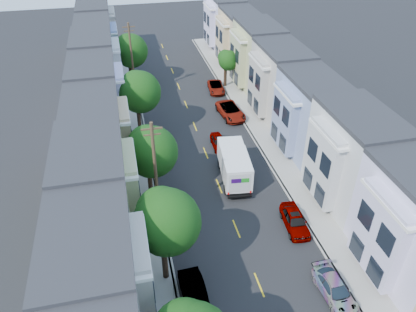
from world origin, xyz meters
TOP-DOWN VIEW (x-y plane):
  - ground at (0.00, 0.00)m, footprint 160.00×160.00m
  - road_slab at (0.00, 15.00)m, footprint 12.00×70.00m
  - curb_left at (-6.05, 15.00)m, footprint 0.30×70.00m
  - curb_right at (6.05, 15.00)m, footprint 0.30×70.00m
  - sidewalk_left at (-7.35, 15.00)m, footprint 2.60×70.00m
  - sidewalk_right at (7.35, 15.00)m, footprint 2.60×70.00m
  - centerline at (0.00, 15.00)m, footprint 0.12×70.00m
  - townhouse_row_left at (-11.15, 15.00)m, footprint 5.00×70.00m
  - townhouse_row_right at (11.15, 15.00)m, footprint 5.00×70.00m
  - tree_b at (-6.30, -3.77)m, footprint 4.70×4.70m
  - tree_c at (-6.30, 6.09)m, footprint 4.70×4.70m
  - tree_d at (-6.30, 17.44)m, footprint 4.70×4.70m
  - tree_e at (-6.30, 31.71)m, footprint 4.70×4.70m
  - tree_far_r at (6.89, 28.51)m, footprint 2.85×2.85m
  - utility_pole_near at (-6.30, 2.00)m, footprint 1.60×0.26m
  - utility_pole_far at (-6.30, 28.00)m, footprint 1.60×0.26m
  - fedex_truck at (1.70, 6.86)m, footprint 2.53×6.57m
  - lead_sedan at (1.67, 13.00)m, footprint 1.55×3.81m
  - parked_left_b at (-4.90, -6.36)m, footprint 1.77×4.49m
  - parked_left_c at (-4.90, 0.82)m, footprint 1.72×4.11m
  - parked_left_d at (-4.90, 11.91)m, footprint 2.14×4.34m
  - parked_right_a at (4.90, -8.09)m, footprint 2.01×4.42m
  - parked_right_b at (4.90, -0.87)m, footprint 2.11×4.68m
  - parked_right_c at (4.90, 19.50)m, footprint 3.03×5.68m
  - parked_right_d at (4.90, 27.16)m, footprint 2.51×4.66m

SIDE VIEW (x-z plane):
  - ground at x=0.00m, z-range 0.00..0.00m
  - centerline at x=0.00m, z-range -0.01..0.01m
  - townhouse_row_left at x=-11.15m, z-range -4.25..4.25m
  - townhouse_row_right at x=11.15m, z-range -4.25..4.25m
  - road_slab at x=0.00m, z-range 0.00..0.02m
  - curb_left at x=-6.05m, z-range 0.00..0.15m
  - curb_right at x=6.05m, z-range 0.00..0.15m
  - sidewalk_left at x=-7.35m, z-range 0.00..0.15m
  - sidewalk_right at x=7.35m, z-range 0.00..0.15m
  - lead_sedan at x=1.67m, z-range 0.00..1.22m
  - parked_right_d at x=4.90m, z-range 0.00..1.24m
  - parked_left_d at x=-4.90m, z-range 0.00..1.26m
  - parked_right_a at x=4.90m, z-range 0.00..1.30m
  - parked_left_c at x=-4.90m, z-range 0.00..1.31m
  - parked_left_b at x=-4.90m, z-range 0.00..1.47m
  - parked_right_b at x=4.90m, z-range 0.00..1.48m
  - parked_right_c at x=4.90m, z-range 0.00..1.52m
  - fedex_truck at x=1.70m, z-range 0.18..3.34m
  - tree_far_r at x=6.89m, z-range 1.17..6.48m
  - tree_c at x=-6.30m, z-range 1.27..8.54m
  - utility_pole_near at x=-6.30m, z-range 0.15..10.15m
  - utility_pole_far at x=-6.30m, z-range 0.15..10.15m
  - tree_e at x=-6.30m, z-range 1.41..8.99m
  - tree_d at x=-6.30m, z-range 1.55..9.39m
  - tree_b at x=-6.30m, z-range 1.59..9.53m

